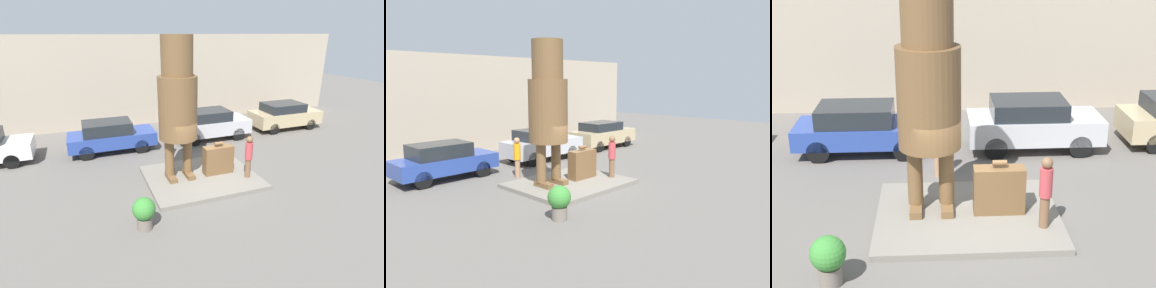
# 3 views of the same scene
# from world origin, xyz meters

# --- Properties ---
(ground_plane) EXTENTS (60.00, 60.00, 0.00)m
(ground_plane) POSITION_xyz_m (0.00, 0.00, 0.00)
(ground_plane) COLOR #605B56
(pedestal) EXTENTS (4.45, 3.58, 0.15)m
(pedestal) POSITION_xyz_m (0.00, 0.00, 0.08)
(pedestal) COLOR slate
(pedestal) RESTS_ON ground_plane
(building_backdrop) EXTENTS (28.00, 0.60, 5.59)m
(building_backdrop) POSITION_xyz_m (0.00, 9.01, 2.79)
(building_backdrop) COLOR tan
(building_backdrop) RESTS_ON ground_plane
(statue_figure) EXTENTS (1.49, 1.49, 5.49)m
(statue_figure) POSITION_xyz_m (-0.88, 0.27, 3.37)
(statue_figure) COLOR brown
(statue_figure) RESTS_ON pedestal
(giant_suitcase) EXTENTS (1.24, 0.47, 1.37)m
(giant_suitcase) POSITION_xyz_m (0.76, 0.04, 0.75)
(giant_suitcase) COLOR brown
(giant_suitcase) RESTS_ON pedestal
(tourist) EXTENTS (0.30, 0.30, 1.75)m
(tourist) POSITION_xyz_m (1.72, -0.75, 1.11)
(tourist) COLOR brown
(tourist) RESTS_ON pedestal
(parked_car_blue) EXTENTS (4.23, 1.74, 1.57)m
(parked_car_blue) POSITION_xyz_m (-3.08, 4.49, 0.84)
(parked_car_blue) COLOR #284293
(parked_car_blue) RESTS_ON ground_plane
(parked_car_silver) EXTENTS (4.25, 1.82, 1.67)m
(parked_car_silver) POSITION_xyz_m (2.37, 4.49, 0.89)
(parked_car_silver) COLOR #B7B7BC
(parked_car_silver) RESTS_ON ground_plane
(parked_car_tan) EXTENTS (4.32, 1.83, 1.63)m
(parked_car_tan) POSITION_xyz_m (7.51, 4.67, 0.86)
(parked_car_tan) COLOR tan
(parked_car_tan) RESTS_ON ground_plane
(planter_pot) EXTENTS (0.71, 0.71, 1.06)m
(planter_pot) POSITION_xyz_m (-2.90, -2.48, 0.61)
(planter_pot) COLOR #70665B
(planter_pot) RESTS_ON ground_plane
(worker_hivis) EXTENTS (0.30, 0.30, 1.75)m
(worker_hivis) POSITION_xyz_m (-0.68, 2.55, 0.96)
(worker_hivis) COLOR #A87A56
(worker_hivis) RESTS_ON ground_plane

